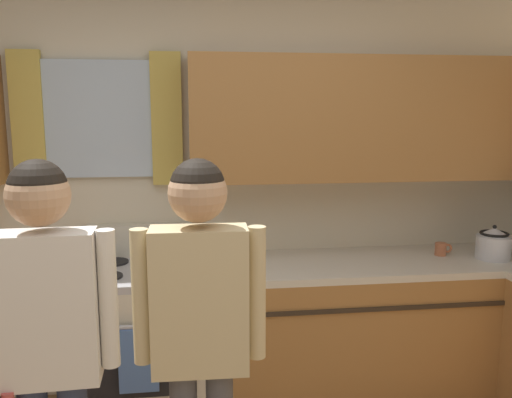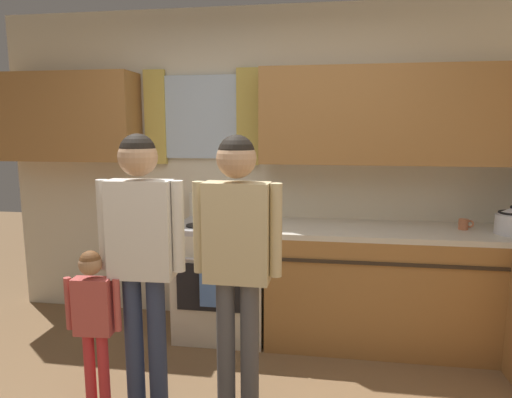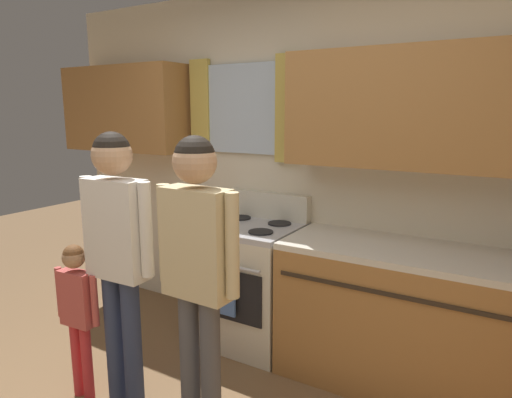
{
  "view_description": "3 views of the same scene",
  "coord_description": "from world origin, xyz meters",
  "px_view_note": "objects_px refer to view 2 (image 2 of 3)",
  "views": [
    {
      "loc": [
        -0.04,
        -1.32,
        1.76
      ],
      "look_at": [
        0.24,
        0.86,
        1.4
      ],
      "focal_mm": 36.21,
      "sensor_mm": 36.0,
      "label": 1
    },
    {
      "loc": [
        0.44,
        -1.78,
        1.63
      ],
      "look_at": [
        0.06,
        0.73,
        1.23
      ],
      "focal_mm": 30.95,
      "sensor_mm": 36.0,
      "label": 2
    },
    {
      "loc": [
        1.34,
        -1.16,
        1.72
      ],
      "look_at": [
        0.15,
        0.84,
        1.26
      ],
      "focal_mm": 31.6,
      "sensor_mm": 36.0,
      "label": 3
    }
  ],
  "objects_px": {
    "adult_holding_child": "(141,240)",
    "adult_in_plaid": "(237,243)",
    "small_child": "(93,312)",
    "stove_oven": "(224,276)",
    "stovetop_kettle": "(511,221)",
    "cup_terracotta": "(464,224)"
  },
  "relations": [
    {
      "from": "cup_terracotta",
      "to": "stovetop_kettle",
      "type": "distance_m",
      "value": 0.3
    },
    {
      "from": "stovetop_kettle",
      "to": "adult_in_plaid",
      "type": "height_order",
      "value": "adult_in_plaid"
    },
    {
      "from": "stove_oven",
      "to": "stovetop_kettle",
      "type": "height_order",
      "value": "stovetop_kettle"
    },
    {
      "from": "adult_holding_child",
      "to": "adult_in_plaid",
      "type": "xyz_separation_m",
      "value": [
        0.55,
        0.02,
        -0.0
      ]
    },
    {
      "from": "adult_holding_child",
      "to": "adult_in_plaid",
      "type": "distance_m",
      "value": 0.55
    },
    {
      "from": "stove_oven",
      "to": "adult_holding_child",
      "type": "xyz_separation_m",
      "value": [
        -0.24,
        -1.02,
        0.55
      ]
    },
    {
      "from": "stove_oven",
      "to": "cup_terracotta",
      "type": "xyz_separation_m",
      "value": [
        1.8,
        0.04,
        0.47
      ]
    },
    {
      "from": "adult_in_plaid",
      "to": "small_child",
      "type": "bearing_deg",
      "value": -172.23
    },
    {
      "from": "stove_oven",
      "to": "adult_in_plaid",
      "type": "relative_size",
      "value": 0.69
    },
    {
      "from": "cup_terracotta",
      "to": "adult_in_plaid",
      "type": "bearing_deg",
      "value": -145.04
    },
    {
      "from": "stove_oven",
      "to": "small_child",
      "type": "relative_size",
      "value": 1.14
    },
    {
      "from": "stovetop_kettle",
      "to": "small_child",
      "type": "bearing_deg",
      "value": -157.92
    },
    {
      "from": "adult_in_plaid",
      "to": "stove_oven",
      "type": "bearing_deg",
      "value": 107.01
    },
    {
      "from": "stove_oven",
      "to": "stovetop_kettle",
      "type": "distance_m",
      "value": 2.14
    },
    {
      "from": "cup_terracotta",
      "to": "adult_holding_child",
      "type": "height_order",
      "value": "adult_holding_child"
    },
    {
      "from": "stovetop_kettle",
      "to": "adult_holding_child",
      "type": "xyz_separation_m",
      "value": [
        -2.32,
        -0.96,
        0.02
      ]
    },
    {
      "from": "stovetop_kettle",
      "to": "stove_oven",
      "type": "bearing_deg",
      "value": 178.23
    },
    {
      "from": "stove_oven",
      "to": "stovetop_kettle",
      "type": "xyz_separation_m",
      "value": [
        2.08,
        -0.06,
        0.53
      ]
    },
    {
      "from": "stove_oven",
      "to": "adult_in_plaid",
      "type": "bearing_deg",
      "value": -72.99
    },
    {
      "from": "cup_terracotta",
      "to": "adult_holding_child",
      "type": "relative_size",
      "value": 0.07
    },
    {
      "from": "stovetop_kettle",
      "to": "adult_in_plaid",
      "type": "relative_size",
      "value": 0.17
    },
    {
      "from": "cup_terracotta",
      "to": "adult_in_plaid",
      "type": "distance_m",
      "value": 1.83
    }
  ]
}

